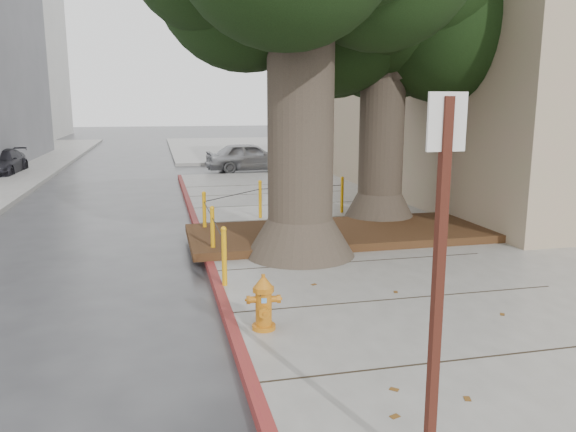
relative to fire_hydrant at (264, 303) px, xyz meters
name	(u,v)px	position (x,y,z in m)	size (l,w,h in m)	color
ground	(367,311)	(1.63, 0.65, -0.50)	(140.00, 140.00, 0.00)	#28282B
sidewalk_far	(290,147)	(7.63, 30.65, -0.42)	(16.00, 20.00, 0.15)	slate
curb_red	(211,267)	(-0.37, 3.15, -0.42)	(0.14, 26.00, 0.16)	maroon
planter_bed	(341,233)	(2.53, 4.55, -0.27)	(6.40, 2.60, 0.16)	black
building_corner	(575,36)	(11.63, 9.15, 4.50)	(12.00, 13.00, 10.00)	gray
building_side_white	(458,79)	(17.63, 26.65, 4.00)	(10.00, 10.00, 9.00)	silver
building_side_grey	(490,62)	(23.63, 32.65, 5.50)	(12.00, 14.00, 12.00)	slate
tree_far	(397,11)	(4.27, 5.97, 4.52)	(4.50, 3.80, 7.17)	#4C3F33
bollard_ring	(255,213)	(0.76, 5.02, 0.16)	(3.79, 5.39, 0.95)	orange
fire_hydrant	(264,303)	(0.00, 0.00, 0.00)	(0.38, 0.35, 0.72)	#C87014
signpost	(439,271)	(0.69, -3.08, 1.27)	(0.28, 0.07, 2.87)	#471911
car_silver	(249,157)	(2.74, 17.80, 0.15)	(1.53, 3.79, 1.29)	#A2A3A7
car_red	(421,154)	(11.22, 18.37, 0.06)	(1.19, 3.41, 1.12)	maroon
car_dark	(0,163)	(-7.53, 18.69, 0.05)	(1.53, 3.75, 1.09)	black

